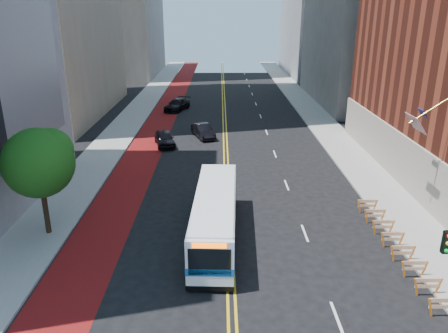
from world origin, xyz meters
The scene contains 13 objects.
ground centered at (0.00, 0.00, 0.00)m, with size 160.00×160.00×0.00m, color black.
sidewalk_left centered at (-12.00, 30.00, 0.07)m, with size 4.00×140.00×0.15m, color gray.
sidewalk_right centered at (12.00, 30.00, 0.07)m, with size 4.00×140.00×0.15m, color gray.
bus_lane_paint centered at (-8.10, 30.00, 0.00)m, with size 3.60×140.00×0.01m, color #640E0E.
center_line_inner centered at (-0.18, 30.00, 0.00)m, with size 0.14×140.00×0.01m, color gold.
center_line_outer centered at (0.18, 30.00, 0.00)m, with size 0.14×140.00×0.01m, color gold.
lane_dashes centered at (4.80, 38.00, 0.01)m, with size 0.14×98.20×0.01m.
construction_barriers centered at (9.60, 3.42, 0.68)m, with size 1.42×10.91×1.00m.
street_tree centered at (-11.24, 6.04, 4.91)m, with size 4.20×4.20×6.70m.
transit_bus centered at (-0.83, 5.37, 1.58)m, with size 2.86×11.11×3.03m.
car_a centered at (-6.29, 24.93, 0.76)m, with size 1.79×4.46×1.52m, color black.
car_b centered at (-2.42, 27.96, 0.74)m, with size 1.56×4.47×1.47m, color black.
car_c centered at (-6.54, 41.75, 0.77)m, with size 2.17×5.34×1.55m, color black.
Camera 1 is at (-0.51, -18.44, 13.32)m, focal length 35.00 mm.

